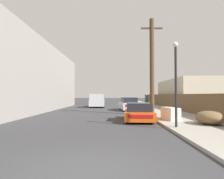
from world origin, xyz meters
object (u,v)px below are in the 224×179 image
Objects in this scene: pickup_truck at (97,101)px; brush_pile at (210,118)px; discarded_fridge at (170,114)px; parked_sports_car_red at (139,112)px; utility_pole at (152,65)px; pedestrian at (147,99)px; car_parked_mid at (129,104)px; street_lamp at (176,77)px.

brush_pile is (7.41, -16.91, -0.43)m from pickup_truck.
parked_sports_car_red is (-1.97, 0.39, 0.03)m from discarded_fridge.
discarded_fridge is 0.31× the size of pickup_truck.
pickup_truck is 12.77m from utility_pole.
pedestrian is at bearing -155.03° from pickup_truck.
car_parked_mid is 1.03× the size of street_lamp.
parked_sports_car_red is 4.15m from street_lamp.
street_lamp is (5.32, -17.83, 1.67)m from pickup_truck.
parked_sports_car_red is at bearing 113.14° from street_lamp.
discarded_fridge reaches higher than brush_pile.
utility_pole reaches higher than brush_pile.
brush_pile is (3.51, -2.40, -0.06)m from parked_sports_car_red.
parked_sports_car_red is 4.25m from brush_pile.
car_parked_mid is 6.62m from utility_pole.
pickup_truck is (-3.90, 14.51, 0.37)m from parked_sports_car_red.
parked_sports_car_red is at bearing -101.08° from pedestrian.
street_lamp reaches higher than brush_pile.
pickup_truck reaches higher than parked_sports_car_red.
discarded_fridge is 0.43× the size of parked_sports_car_red.
car_parked_mid reaches higher than parked_sports_car_red.
discarded_fridge is 18.88m from pedestrian.
pickup_truck is 3.27× the size of pedestrian.
utility_pole is at bearing 113.74° from pickup_truck.
pedestrian is (2.18, 21.74, -1.55)m from street_lamp.
discarded_fridge is 5.31m from utility_pole.
pickup_truck is 3.15× the size of brush_pile.
pickup_truck is (-5.87, 14.90, 0.40)m from discarded_fridge.
street_lamp is at bearing -91.16° from utility_pole.
pedestrian is (2.05, 14.98, -3.14)m from utility_pole.
parked_sports_car_red is 0.73× the size of pickup_truck.
brush_pile is at bearing -77.58° from car_parked_mid.
brush_pile is at bearing -71.52° from utility_pole.
parked_sports_car_red is 15.03m from pickup_truck.
street_lamp is at bearing -88.25° from car_parked_mid.
pickup_truck is 1.38× the size of street_lamp.
street_lamp is 21.90m from pedestrian.
utility_pole is 1.90× the size of street_lamp.
street_lamp is (1.42, -3.33, 2.04)m from parked_sports_car_red.
discarded_fridge is 0.42× the size of car_parked_mid.
utility_pole is (1.52, -5.40, 3.51)m from car_parked_mid.
pickup_truck is 18.69m from street_lamp.
parked_sports_car_red is 18.77m from pedestrian.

